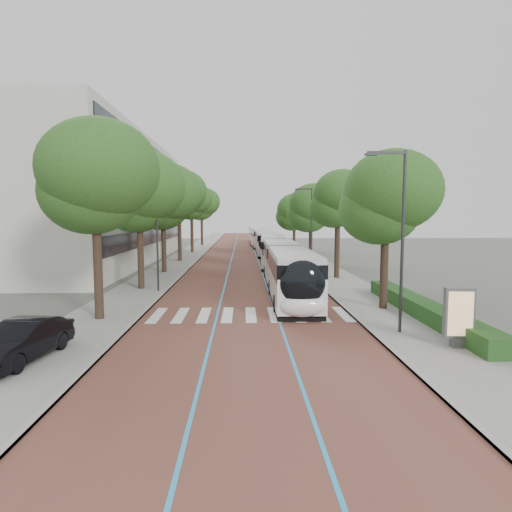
{
  "coord_description": "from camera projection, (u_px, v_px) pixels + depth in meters",
  "views": [
    {
      "loc": [
        -0.22,
        -21.53,
        5.3
      ],
      "look_at": [
        0.74,
        9.34,
        2.4
      ],
      "focal_mm": 30.0,
      "sensor_mm": 36.0,
      "label": 1
    }
  ],
  "objects": [
    {
      "name": "ground",
      "position": [
        247.0,
        320.0,
        21.93
      ],
      "size": [
        160.0,
        160.0,
        0.0
      ],
      "primitive_type": "plane",
      "color": "#51544C",
      "rests_on": "ground"
    },
    {
      "name": "road",
      "position": [
        244.0,
        253.0,
        61.73
      ],
      "size": [
        11.0,
        140.0,
        0.02
      ],
      "primitive_type": "cube",
      "color": "brown",
      "rests_on": "ground"
    },
    {
      "name": "sidewalk_left",
      "position": [
        192.0,
        252.0,
        61.5
      ],
      "size": [
        4.0,
        140.0,
        0.12
      ],
      "primitive_type": "cube",
      "color": "gray",
      "rests_on": "ground"
    },
    {
      "name": "sidewalk_right",
      "position": [
        296.0,
        252.0,
        61.96
      ],
      "size": [
        4.0,
        140.0,
        0.12
      ],
      "primitive_type": "cube",
      "color": "gray",
      "rests_on": "ground"
    },
    {
      "name": "kerb_left",
      "position": [
        205.0,
        252.0,
        61.55
      ],
      "size": [
        0.2,
        140.0,
        0.14
      ],
      "primitive_type": "cube",
      "color": "gray",
      "rests_on": "ground"
    },
    {
      "name": "kerb_right",
      "position": [
        283.0,
        252.0,
        61.9
      ],
      "size": [
        0.2,
        140.0,
        0.14
      ],
      "primitive_type": "cube",
      "color": "gray",
      "rests_on": "ground"
    },
    {
      "name": "zebra_crossing",
      "position": [
        251.0,
        315.0,
        22.93
      ],
      "size": [
        10.55,
        3.6,
        0.01
      ],
      "color": "silver",
      "rests_on": "ground"
    },
    {
      "name": "lane_line_left",
      "position": [
        233.0,
        253.0,
        61.68
      ],
      "size": [
        0.12,
        126.0,
        0.01
      ],
      "primitive_type": "cube",
      "color": "#2891C9",
      "rests_on": "road"
    },
    {
      "name": "lane_line_right",
      "position": [
        255.0,
        252.0,
        61.78
      ],
      "size": [
        0.12,
        126.0,
        0.01
      ],
      "primitive_type": "cube",
      "color": "#2891C9",
      "rests_on": "road"
    },
    {
      "name": "office_building",
      "position": [
        73.0,
        201.0,
        48.53
      ],
      "size": [
        18.11,
        40.0,
        14.0
      ],
      "color": "#BBB8AD",
      "rests_on": "ground"
    },
    {
      "name": "hedge",
      "position": [
        422.0,
        308.0,
        22.16
      ],
      "size": [
        1.2,
        14.0,
        0.8
      ],
      "primitive_type": "cube",
      "color": "#153C14",
      "rests_on": "sidewalk_right"
    },
    {
      "name": "streetlight_near",
      "position": [
        399.0,
        227.0,
        18.7
      ],
      "size": [
        1.82,
        0.2,
        8.0
      ],
      "color": "#2B2B2D",
      "rests_on": "sidewalk_right"
    },
    {
      "name": "streetlight_far",
      "position": [
        310.0,
        221.0,
        43.58
      ],
      "size": [
        1.82,
        0.2,
        8.0
      ],
      "color": "#2B2B2D",
      "rests_on": "sidewalk_right"
    },
    {
      "name": "lamp_post_left",
      "position": [
        157.0,
        233.0,
        29.32
      ],
      "size": [
        0.14,
        0.14,
        8.0
      ],
      "primitive_type": "cylinder",
      "color": "#2B2B2D",
      "rests_on": "sidewalk_left"
    },
    {
      "name": "trees_left",
      "position": [
        174.0,
        200.0,
        45.24
      ],
      "size": [
        6.44,
        60.91,
        9.99
      ],
      "color": "black",
      "rests_on": "ground"
    },
    {
      "name": "trees_right",
      "position": [
        315.0,
        210.0,
        46.58
      ],
      "size": [
        5.98,
        47.63,
        8.54
      ],
      "color": "black",
      "rests_on": "ground"
    },
    {
      "name": "lead_bus",
      "position": [
        287.0,
        269.0,
        29.48
      ],
      "size": [
        2.73,
        18.43,
        3.2
      ],
      "rotation": [
        0.0,
        0.0,
        -0.01
      ],
      "color": "black",
      "rests_on": "ground"
    },
    {
      "name": "bus_queued_0",
      "position": [
        273.0,
        251.0,
        45.42
      ],
      "size": [
        3.09,
        12.5,
        3.2
      ],
      "rotation": [
        0.0,
        0.0,
        -0.05
      ],
      "color": "silver",
      "rests_on": "ground"
    },
    {
      "name": "bus_queued_1",
      "position": [
        266.0,
        243.0,
        57.69
      ],
      "size": [
        2.61,
        12.41,
        3.2
      ],
      "rotation": [
        0.0,
        0.0,
        -0.01
      ],
      "color": "silver",
      "rests_on": "ground"
    },
    {
      "name": "bus_queued_2",
      "position": [
        259.0,
        238.0,
        71.51
      ],
      "size": [
        3.08,
        12.5,
        3.2
      ],
      "rotation": [
        0.0,
        0.0,
        0.05
      ],
      "color": "silver",
      "rests_on": "ground"
    },
    {
      "name": "bus_queued_3",
      "position": [
        256.0,
        235.0,
        83.82
      ],
      "size": [
        2.84,
        12.46,
        3.2
      ],
      "rotation": [
        0.0,
        0.0,
        0.03
      ],
      "color": "silver",
      "rests_on": "ground"
    },
    {
      "name": "ad_panel",
      "position": [
        459.0,
        316.0,
        16.86
      ],
      "size": [
        1.17,
        0.48,
        2.38
      ],
      "rotation": [
        0.0,
        0.0,
        -0.09
      ],
      "color": "#59595B",
      "rests_on": "sidewalk_right"
    },
    {
      "name": "parked_car",
      "position": [
        22.0,
        341.0,
        15.31
      ],
      "size": [
        2.13,
        4.58,
        1.45
      ],
      "primitive_type": "imported",
      "rotation": [
        0.0,
        0.0,
        -0.14
      ],
      "color": "black",
      "rests_on": "sidewalk_left"
    }
  ]
}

